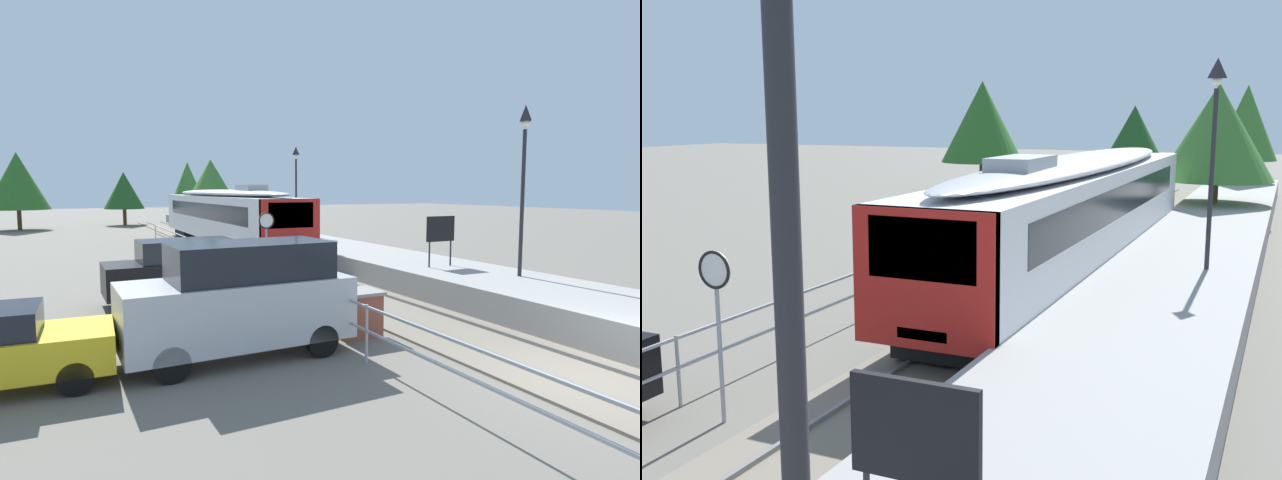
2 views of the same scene
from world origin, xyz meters
TOP-DOWN VIEW (x-y plane):
  - ground_plane at (-3.00, 22.00)m, footprint 160.00×160.00m
  - track_rails at (0.00, 22.00)m, footprint 3.20×60.00m
  - commuter_train at (0.00, 24.81)m, footprint 2.82×20.86m
  - station_platform at (3.25, 22.00)m, footprint 3.90×60.00m
  - platform_lamp_near_end at (4.00, 5.55)m, footprint 0.34×0.34m
  - platform_lamp_mid_platform at (4.00, 22.88)m, footprint 0.34×0.34m
  - platform_notice_board at (3.10, 8.32)m, footprint 1.20×0.08m
  - speed_limit_sign at (-2.18, 11.78)m, footprint 0.61×0.10m
  - brick_utility_cabinet at (-2.46, 4.88)m, footprint 1.21×0.99m
  - carpark_fence at (-3.30, 12.00)m, footprint 0.06×36.06m
  - parked_van_silver at (-5.52, 4.59)m, footprint 4.94×2.06m
  - parked_suv_black at (-5.55, 10.68)m, footprint 4.64×2.00m
  - tree_behind_carpark at (3.28, 49.75)m, footprint 3.61×3.61m
  - tree_behind_station_far at (2.73, 38.10)m, footprint 5.03×5.03m
  - tree_distant_left at (-3.19, 49.71)m, footprint 3.96×3.96m
  - tree_distant_centre at (-12.35, 47.17)m, footprint 5.27×5.27m

SIDE VIEW (x-z plane):
  - ground_plane at x=-3.00m, z-range 0.00..0.00m
  - track_rails at x=0.00m, z-range -0.04..0.10m
  - station_platform at x=3.25m, z-range 0.00..0.90m
  - brick_utility_cabinet at x=-2.46m, z-range 0.01..1.14m
  - carpark_fence at x=-3.30m, z-range 0.28..1.53m
  - parked_suv_black at x=-5.55m, z-range 0.04..2.08m
  - parked_van_silver at x=-5.52m, z-range 0.04..2.55m
  - speed_limit_sign at x=-2.18m, z-range 0.72..3.53m
  - commuter_train at x=0.00m, z-range 0.28..4.02m
  - platform_notice_board at x=3.10m, z-range 1.29..3.09m
  - tree_distant_left at x=-3.19m, z-range 0.83..6.23m
  - tree_behind_station_far at x=2.73m, z-range 0.96..7.18m
  - tree_behind_carpark at x=3.28m, z-range 1.08..7.63m
  - tree_distant_centre at x=-12.35m, z-range 0.91..7.87m
  - platform_lamp_near_end at x=4.00m, z-range 1.95..7.30m
  - platform_lamp_mid_platform at x=4.00m, z-range 1.95..7.30m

